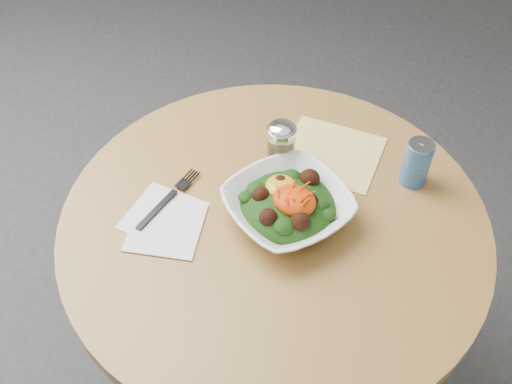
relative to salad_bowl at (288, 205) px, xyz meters
The scene contains 8 objects.
ground 0.78m from the salad_bowl, 147.99° to the right, with size 6.00×6.00×0.00m, color #2A2A2D.
table 0.23m from the salad_bowl, 147.99° to the right, with size 0.90×0.90×0.75m.
cloth_napkin 0.22m from the salad_bowl, 92.66° to the left, with size 0.22×0.20×0.00m, color yellow.
paper_napkins 0.26m from the salad_bowl, 143.03° to the right, with size 0.20×0.20×0.00m.
salad_bowl is the anchor object (origin of this frame).
fork 0.26m from the salad_bowl, 157.88° to the right, with size 0.03×0.20×0.00m.
spice_shaker 0.16m from the salad_bowl, 126.78° to the left, with size 0.06×0.06×0.12m.
beverage_can 0.30m from the salad_bowl, 53.04° to the left, with size 0.06×0.06×0.11m.
Camera 1 is at (0.39, -0.66, 1.67)m, focal length 40.00 mm.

